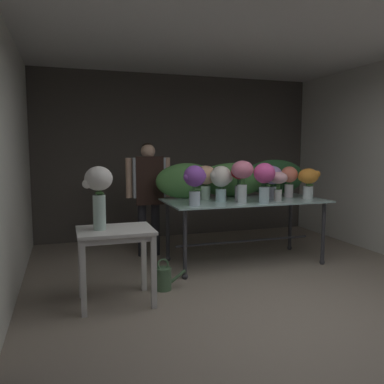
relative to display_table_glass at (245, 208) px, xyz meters
name	(u,v)px	position (x,y,z in m)	size (l,w,h in m)	color
ground_plane	(219,264)	(-0.34, 0.04, -0.73)	(8.30, 8.30, 0.00)	gray
wall_back	(179,156)	(-0.34, 1.93, 0.64)	(4.93, 0.12, 2.74)	#4C4742
wall_left	(10,162)	(-2.80, 0.04, 0.64)	(0.12, 3.89, 2.74)	silver
wall_right	(375,158)	(2.13, 0.04, 0.64)	(0.12, 3.89, 2.74)	silver
ceiling_slab	(221,44)	(-0.34, 0.04, 2.07)	(5.05, 3.89, 0.12)	silver
display_table_glass	(245,208)	(0.00, 0.00, 0.00)	(2.09, 0.99, 0.85)	#ABD1CE
side_table_white	(115,239)	(-1.79, -0.85, -0.09)	(0.72, 0.57, 0.74)	white
florist	(148,187)	(-1.13, 0.74, 0.25)	(0.63, 0.24, 1.59)	#232328
foliage_backdrop	(233,179)	(-0.01, 0.37, 0.36)	(2.24, 0.29, 0.51)	#477F3D
vase_coral_peonies	(289,178)	(0.68, 0.04, 0.38)	(0.26, 0.23, 0.42)	silver
vase_ivory_lilies	(221,180)	(-0.36, -0.05, 0.39)	(0.30, 0.27, 0.45)	silver
vase_blush_freesia	(278,181)	(0.35, -0.24, 0.37)	(0.24, 0.23, 0.37)	silver
vase_rosy_stock	(242,175)	(-0.18, -0.28, 0.46)	(0.27, 0.27, 0.52)	silver
vase_violet_anemones	(195,180)	(-0.79, -0.29, 0.41)	(0.28, 0.26, 0.47)	silver
vase_lilac_carnations	(272,178)	(0.42, 0.03, 0.38)	(0.27, 0.27, 0.44)	silver
vase_peach_hydrangea	(206,178)	(-0.48, 0.19, 0.40)	(0.28, 0.28, 0.45)	silver
vase_crimson_dahlias	(240,178)	(-0.09, -0.02, 0.40)	(0.23, 0.23, 0.46)	silver
vase_sunset_snapdragons	(308,180)	(0.85, -0.17, 0.37)	(0.29, 0.26, 0.41)	silver
vase_fuchsia_roses	(264,178)	(0.08, -0.37, 0.43)	(0.26, 0.26, 0.49)	silver
vase_white_roses_tall	(99,189)	(-1.94, -0.85, 0.40)	(0.28, 0.26, 0.61)	silver
watering_can	(164,278)	(-1.26, -0.65, -0.60)	(0.35, 0.18, 0.34)	#4C704C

